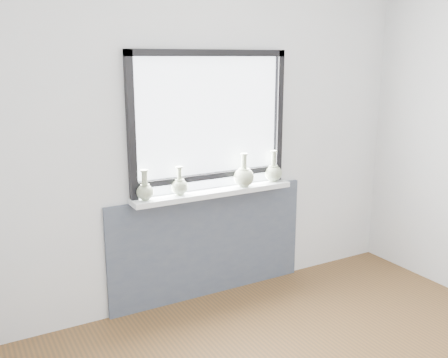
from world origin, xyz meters
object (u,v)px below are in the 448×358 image
windowsill (214,192)px  vase_b (180,186)px  vase_a (145,190)px  vase_d (273,172)px  vase_c (244,176)px

windowsill → vase_b: size_ratio=6.17×
windowsill → vase_b: (-0.29, 0.00, 0.09)m
windowsill → vase_a: vase_a is taller
vase_b → vase_d: bearing=0.2°
vase_a → vase_c: vase_c is taller
vase_a → vase_c: 0.82m
windowsill → vase_b: 0.30m
vase_a → vase_d: bearing=0.8°
vase_a → vase_b: size_ratio=1.03×
vase_c → vase_d: (0.30, 0.03, -0.01)m
vase_c → windowsill: bearing=174.4°
vase_b → vase_c: vase_c is taller
vase_b → vase_c: 0.54m
vase_a → vase_b: (0.27, 0.01, -0.00)m
vase_c → vase_d: vase_c is taller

